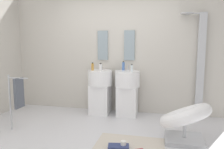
{
  "coord_description": "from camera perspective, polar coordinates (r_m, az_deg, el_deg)",
  "views": [
    {
      "loc": [
        0.95,
        -2.95,
        1.44
      ],
      "look_at": [
        0.15,
        0.55,
        0.95
      ],
      "focal_mm": 34.89,
      "sensor_mm": 36.0,
      "label": 1
    }
  ],
  "objects": [
    {
      "name": "soap_bottle_blue",
      "position": [
        4.49,
        3.0,
        2.22
      ],
      "size": [
        0.05,
        0.05,
        0.19
      ],
      "color": "#4C72B7",
      "rests_on": "pedestal_sink_right"
    },
    {
      "name": "soap_bottle_clear",
      "position": [
        4.24,
        5.2,
        1.64
      ],
      "size": [
        0.05,
        0.05,
        0.15
      ],
      "color": "silver",
      "rests_on": "pedestal_sink_right"
    },
    {
      "name": "area_rug",
      "position": [
        3.22,
        4.35,
        -18.74
      ],
      "size": [
        0.99,
        0.87,
        0.01
      ],
      "primitive_type": "cube",
      "color": "beige",
      "rests_on": "ground_plane"
    },
    {
      "name": "soap_bottle_amber",
      "position": [
        4.48,
        -5.12,
        2.03
      ],
      "size": [
        0.05,
        0.05,
        0.16
      ],
      "color": "#C68C38",
      "rests_on": "pedestal_sink_left"
    },
    {
      "name": "pedestal_sink_left",
      "position": [
        4.57,
        -3.13,
        -3.98
      ],
      "size": [
        0.5,
        0.5,
        1.02
      ],
      "color": "white",
      "rests_on": "ground_plane"
    },
    {
      "name": "shower_column",
      "position": [
        4.55,
        22.03,
        2.67
      ],
      "size": [
        0.49,
        0.24,
        2.05
      ],
      "color": "#B7BABF",
      "rests_on": "ground_plane"
    },
    {
      "name": "lounge_chair",
      "position": [
        3.48,
        18.56,
        -10.92
      ],
      "size": [
        1.06,
        1.06,
        0.65
      ],
      "color": "#B7BABF",
      "rests_on": "ground_plane"
    },
    {
      "name": "pedestal_sink_right",
      "position": [
        4.45,
        4.02,
        -4.31
      ],
      "size": [
        0.5,
        0.5,
        1.02
      ],
      "color": "white",
      "rests_on": "ground_plane"
    },
    {
      "name": "magazine_navy",
      "position": [
        3.22,
        1.72,
        -18.31
      ],
      "size": [
        0.32,
        0.21,
        0.03
      ],
      "primitive_type": "cube",
      "rotation": [
        0.0,
        0.0,
        0.17
      ],
      "color": "navy",
      "rests_on": "area_rug"
    },
    {
      "name": "vanity_mirror_left",
      "position": [
        4.7,
        -2.43,
        7.63
      ],
      "size": [
        0.22,
        0.03,
        0.62
      ],
      "primitive_type": "cube",
      "color": "#8C9EA8"
    },
    {
      "name": "vanity_mirror_right",
      "position": [
        4.58,
        4.59,
        7.6
      ],
      "size": [
        0.22,
        0.03,
        0.62
      ],
      "primitive_type": "cube",
      "color": "#8C9EA8"
    },
    {
      "name": "coffee_mug",
      "position": [
        3.23,
        2.99,
        -17.71
      ],
      "size": [
        0.08,
        0.08,
        0.09
      ],
      "primitive_type": "cylinder",
      "color": "white",
      "rests_on": "area_rug"
    },
    {
      "name": "towel_rack",
      "position": [
        3.95,
        -23.51,
        -4.74
      ],
      "size": [
        0.37,
        0.22,
        0.95
      ],
      "color": "#B7BABF",
      "rests_on": "ground_plane"
    },
    {
      "name": "ground_plane",
      "position": [
        3.43,
        -4.71,
        -17.47
      ],
      "size": [
        4.8,
        3.6,
        0.04
      ],
      "primitive_type": "cube",
      "color": "silver"
    },
    {
      "name": "soap_bottle_white",
      "position": [
        4.35,
        -3.01,
        1.88
      ],
      "size": [
        0.06,
        0.06,
        0.16
      ],
      "color": "white",
      "rests_on": "pedestal_sink_left"
    },
    {
      "name": "rear_partition",
      "position": [
        4.7,
        1.21,
        6.07
      ],
      "size": [
        4.8,
        0.1,
        2.6
      ],
      "primitive_type": "cube",
      "color": "beige",
      "rests_on": "ground_plane"
    }
  ]
}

